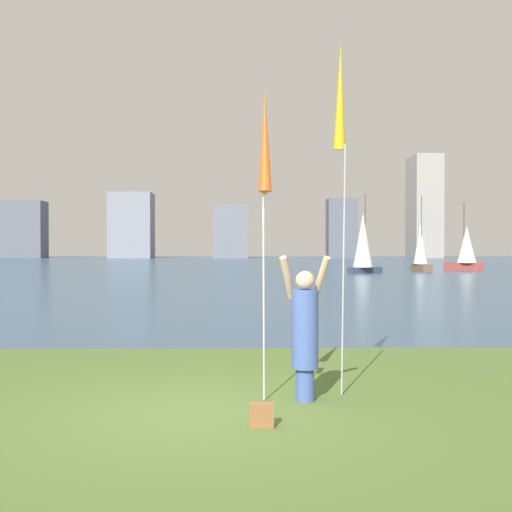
% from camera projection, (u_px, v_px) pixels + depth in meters
% --- Properties ---
extents(ground, '(120.00, 138.00, 0.12)m').
position_uv_depth(ground, '(237.00, 269.00, 58.47)').
color(ground, '#4C662D').
extents(person, '(0.68, 0.50, 1.85)m').
position_uv_depth(person, '(305.00, 330.00, 8.08)').
color(person, '#3F59A5').
rests_on(person, ground).
extents(kite_flag_left, '(0.16, 0.74, 3.92)m').
position_uv_depth(kite_flag_left, '(265.00, 147.00, 7.83)').
color(kite_flag_left, '#B2B2B7').
rests_on(kite_flag_left, ground).
extents(kite_flag_right, '(0.16, 0.59, 4.68)m').
position_uv_depth(kite_flag_right, '(340.00, 105.00, 8.53)').
color(kite_flag_right, '#B2B2B7').
rests_on(kite_flag_right, ground).
extents(bag, '(0.27, 0.14, 0.26)m').
position_uv_depth(bag, '(261.00, 415.00, 6.92)').
color(bag, brown).
rests_on(bag, ground).
extents(sailboat_0, '(2.82, 2.14, 5.87)m').
position_uv_depth(sailboat_0, '(363.00, 243.00, 47.10)').
color(sailboat_0, '#333D51').
rests_on(sailboat_0, ground).
extents(sailboat_2, '(3.25, 2.04, 5.56)m').
position_uv_depth(sailboat_2, '(466.00, 249.00, 52.16)').
color(sailboat_2, maroon).
rests_on(sailboat_2, ground).
extents(sailboat_3, '(1.28, 2.26, 6.01)m').
position_uv_depth(sailboat_3, '(421.00, 249.00, 50.20)').
color(sailboat_3, brown).
rests_on(sailboat_3, ground).
extents(skyline_tower_0, '(7.57, 4.65, 9.88)m').
position_uv_depth(skyline_tower_0, '(23.00, 230.00, 110.92)').
color(skyline_tower_0, '#565B66').
rests_on(skyline_tower_0, ground).
extents(skyline_tower_1, '(7.18, 6.02, 11.13)m').
position_uv_depth(skyline_tower_1, '(132.00, 226.00, 108.90)').
color(skyline_tower_1, gray).
rests_on(skyline_tower_1, ground).
extents(skyline_tower_2, '(5.87, 7.47, 8.89)m').
position_uv_depth(skyline_tower_2, '(231.00, 232.00, 108.97)').
color(skyline_tower_2, slate).
rests_on(skyline_tower_2, ground).
extents(skyline_tower_3, '(4.87, 4.15, 10.00)m').
position_uv_depth(skyline_tower_3, '(341.00, 229.00, 107.82)').
color(skyline_tower_3, '#565B66').
rests_on(skyline_tower_3, ground).
extents(skyline_tower_4, '(4.75, 7.72, 17.87)m').
position_uv_depth(skyline_tower_4, '(424.00, 207.00, 112.07)').
color(skyline_tower_4, gray).
rests_on(skyline_tower_4, ground).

